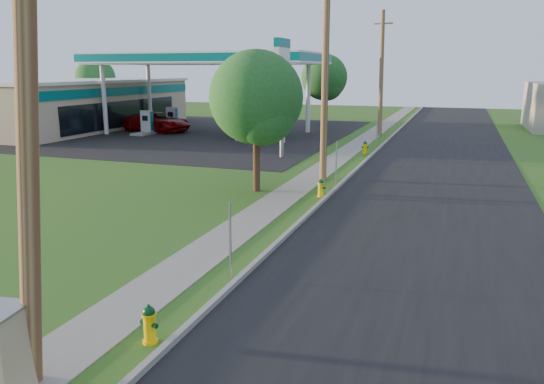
% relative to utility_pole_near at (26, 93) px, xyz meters
% --- Properties ---
extents(ground_plane, '(140.00, 140.00, 0.00)m').
position_rel_utility_pole_near_xyz_m(ground_plane, '(0.60, 1.00, -4.80)').
color(ground_plane, '#315C22').
rests_on(ground_plane, ground).
extents(road, '(8.00, 120.00, 0.02)m').
position_rel_utility_pole_near_xyz_m(road, '(5.10, 11.00, -4.79)').
color(road, black).
rests_on(road, ground).
extents(curb, '(0.15, 120.00, 0.15)m').
position_rel_utility_pole_near_xyz_m(curb, '(1.10, 11.00, -4.73)').
color(curb, gray).
rests_on(curb, ground).
extents(sidewalk, '(1.50, 120.00, 0.03)m').
position_rel_utility_pole_near_xyz_m(sidewalk, '(-0.65, 11.00, -4.79)').
color(sidewalk, gray).
rests_on(sidewalk, ground).
extents(forecourt, '(26.00, 28.00, 0.02)m').
position_rel_utility_pole_near_xyz_m(forecourt, '(-15.40, 33.00, -4.79)').
color(forecourt, black).
rests_on(forecourt, ground).
extents(utility_pole_near, '(1.40, 0.32, 9.48)m').
position_rel_utility_pole_near_xyz_m(utility_pole_near, '(0.00, 0.00, 0.00)').
color(utility_pole_near, brown).
rests_on(utility_pole_near, ground).
extents(utility_pole_mid, '(1.40, 0.32, 9.80)m').
position_rel_utility_pole_near_xyz_m(utility_pole_mid, '(-0.00, 18.00, 0.15)').
color(utility_pole_mid, brown).
rests_on(utility_pole_mid, ground).
extents(utility_pole_far, '(1.40, 0.32, 9.50)m').
position_rel_utility_pole_near_xyz_m(utility_pole_far, '(-0.00, 36.00, 0.00)').
color(utility_pole_far, brown).
rests_on(utility_pole_far, ground).
extents(sign_post_near, '(0.05, 0.04, 2.00)m').
position_rel_utility_pole_near_xyz_m(sign_post_near, '(0.85, 5.20, -3.80)').
color(sign_post_near, gray).
rests_on(sign_post_near, ground).
extents(sign_post_mid, '(0.05, 0.04, 2.00)m').
position_rel_utility_pole_near_xyz_m(sign_post_mid, '(0.85, 17.00, -3.80)').
color(sign_post_mid, gray).
rests_on(sign_post_mid, ground).
extents(sign_post_far, '(0.05, 0.04, 2.00)m').
position_rel_utility_pole_near_xyz_m(sign_post_far, '(0.85, 29.20, -3.80)').
color(sign_post_far, gray).
rests_on(sign_post_far, ground).
extents(gas_canopy, '(18.18, 9.18, 6.40)m').
position_rel_utility_pole_near_xyz_m(gas_canopy, '(-13.40, 33.00, 1.09)').
color(gas_canopy, silver).
rests_on(gas_canopy, ground).
extents(fuel_pump_nw, '(1.20, 3.20, 1.90)m').
position_rel_utility_pole_near_xyz_m(fuel_pump_nw, '(-17.90, 31.00, -4.08)').
color(fuel_pump_nw, gray).
rests_on(fuel_pump_nw, ground).
extents(fuel_pump_ne, '(1.20, 3.20, 1.90)m').
position_rel_utility_pole_near_xyz_m(fuel_pump_ne, '(-8.90, 31.00, -4.08)').
color(fuel_pump_ne, gray).
rests_on(fuel_pump_ne, ground).
extents(fuel_pump_sw, '(1.20, 3.20, 1.90)m').
position_rel_utility_pole_near_xyz_m(fuel_pump_sw, '(-17.90, 35.00, -4.08)').
color(fuel_pump_sw, gray).
rests_on(fuel_pump_sw, ground).
extents(fuel_pump_se, '(1.20, 3.20, 1.90)m').
position_rel_utility_pole_near_xyz_m(fuel_pump_se, '(-8.90, 35.00, -4.08)').
color(fuel_pump_se, gray).
rests_on(fuel_pump_se, ground).
extents(convenience_store, '(10.40, 22.40, 4.25)m').
position_rel_utility_pole_near_xyz_m(convenience_store, '(-26.38, 33.00, -2.67)').
color(convenience_store, tan).
rests_on(convenience_store, ground).
extents(price_pylon, '(0.34, 2.04, 6.85)m').
position_rel_utility_pole_near_xyz_m(price_pylon, '(-3.90, 23.50, 0.63)').
color(price_pylon, gray).
rests_on(price_pylon, ground).
extents(tree_verge, '(3.93, 3.93, 5.96)m').
position_rel_utility_pole_near_xyz_m(tree_verge, '(-2.01, 14.62, -0.97)').
color(tree_verge, '#352319').
rests_on(tree_verge, ground).
extents(tree_lot, '(4.33, 4.33, 6.56)m').
position_rel_utility_pole_near_xyz_m(tree_lot, '(-6.30, 43.57, -0.58)').
color(tree_lot, '#352319').
rests_on(tree_lot, ground).
extents(tree_back, '(4.18, 4.18, 6.33)m').
position_rel_utility_pole_near_xyz_m(tree_back, '(-30.94, 41.94, -0.73)').
color(tree_back, '#352319').
rests_on(tree_back, ground).
extents(hydrant_near, '(0.41, 0.37, 0.79)m').
position_rel_utility_pole_near_xyz_m(hydrant_near, '(0.66, 1.80, -4.42)').
color(hydrant_near, yellow).
rests_on(hydrant_near, ground).
extents(hydrant_mid, '(0.40, 0.35, 0.76)m').
position_rel_utility_pole_near_xyz_m(hydrant_mid, '(0.77, 14.53, -4.43)').
color(hydrant_mid, yellow).
rests_on(hydrant_mid, ground).
extents(hydrant_far, '(0.43, 0.38, 0.83)m').
position_rel_utility_pole_near_xyz_m(hydrant_far, '(0.56, 26.44, -4.40)').
color(hydrant_far, '#ECD000').
rests_on(hydrant_far, ground).
extents(utility_cabinet, '(0.79, 0.97, 1.50)m').
position_rel_utility_pole_near_xyz_m(utility_cabinet, '(-0.59, -0.43, -4.05)').
color(utility_cabinet, tan).
rests_on(utility_cabinet, ground).
extents(car_red, '(6.41, 3.90, 1.66)m').
position_rel_utility_pole_near_xyz_m(car_red, '(-17.97, 32.63, -3.97)').
color(car_red, '#6A0405').
rests_on(car_red, ground).
extents(car_silver, '(5.23, 3.66, 1.65)m').
position_rel_utility_pole_near_xyz_m(car_silver, '(-8.79, 32.13, -3.98)').
color(car_silver, '#ACAFB4').
rests_on(car_silver, ground).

